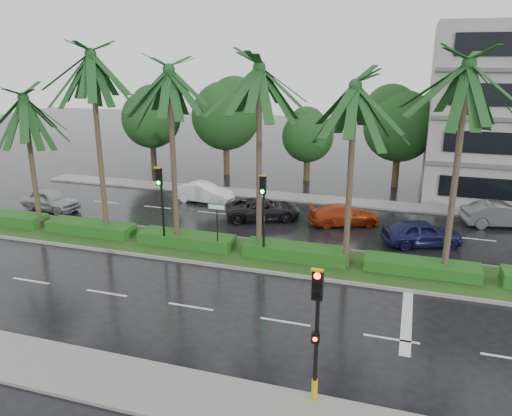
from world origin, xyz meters
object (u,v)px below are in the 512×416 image
(street_sign, at_px, (217,216))
(car_blue, at_px, (422,233))
(signal_median_left, at_px, (161,195))
(car_darkgrey, at_px, (263,209))
(signal_near, at_px, (316,331))
(car_white, at_px, (204,193))
(car_red, at_px, (344,215))
(car_grey, at_px, (501,214))
(car_silver, at_px, (50,200))

(street_sign, xyz_separation_m, car_blue, (10.00, 4.61, -1.41))
(signal_median_left, bearing_deg, car_darkgrey, 61.79)
(signal_near, distance_m, car_darkgrey, 17.56)
(signal_near, bearing_deg, car_white, 121.83)
(signal_near, height_order, car_red, signal_near)
(signal_median_left, height_order, car_grey, signal_median_left)
(car_darkgrey, distance_m, car_grey, 14.32)
(signal_median_left, xyz_separation_m, car_grey, (17.50, 9.53, -2.27))
(signal_near, distance_m, street_sign, 12.11)
(car_white, xyz_separation_m, car_grey, (19.00, 0.70, 0.05))
(car_blue, bearing_deg, car_silver, 71.42)
(car_silver, relative_size, car_white, 1.01)
(street_sign, xyz_separation_m, car_silver, (-13.45, 3.85, -1.42))
(car_white, bearing_deg, signal_near, -143.61)
(signal_median_left, bearing_deg, car_white, 99.64)
(street_sign, bearing_deg, signal_near, -54.66)
(car_blue, xyz_separation_m, car_grey, (4.50, 4.74, 0.02))
(signal_median_left, bearing_deg, car_silver, 158.91)
(car_silver, relative_size, car_blue, 0.99)
(signal_near, distance_m, car_red, 16.86)
(car_silver, distance_m, car_red, 19.18)
(signal_median_left, xyz_separation_m, car_silver, (-10.45, 4.03, -2.29))
(car_red, xyz_separation_m, car_grey, (9.00, 2.53, 0.11))
(street_sign, bearing_deg, car_silver, 164.03)
(signal_median_left, relative_size, car_darkgrey, 0.93)
(car_blue, height_order, car_grey, car_grey)
(car_silver, distance_m, car_white, 10.16)
(street_sign, distance_m, car_grey, 17.31)
(signal_near, xyz_separation_m, signal_median_left, (-10.00, 9.69, 0.49))
(signal_median_left, relative_size, car_red, 1.02)
(signal_near, xyz_separation_m, car_grey, (7.50, 19.22, -1.77))
(signal_near, relative_size, car_red, 1.02)
(signal_median_left, distance_m, car_white, 9.26)
(car_silver, xyz_separation_m, car_blue, (23.45, 0.77, 0.01))
(street_sign, distance_m, car_silver, 14.06)
(street_sign, height_order, car_darkgrey, street_sign)
(car_white, distance_m, car_grey, 19.01)
(car_white, distance_m, car_red, 10.17)
(signal_near, bearing_deg, street_sign, 125.34)
(street_sign, distance_m, car_red, 8.89)
(car_grey, bearing_deg, signal_median_left, 104.20)
(street_sign, bearing_deg, car_grey, 32.82)
(car_darkgrey, bearing_deg, car_white, 41.96)
(car_white, xyz_separation_m, car_blue, (14.50, -4.04, 0.04))
(street_sign, relative_size, car_blue, 0.62)
(car_white, xyz_separation_m, car_darkgrey, (5.00, -2.31, -0.03))
(signal_near, bearing_deg, signal_median_left, 135.91)
(signal_median_left, height_order, street_sign, signal_median_left)
(signal_near, distance_m, car_silver, 24.69)
(signal_median_left, bearing_deg, street_sign, 3.47)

